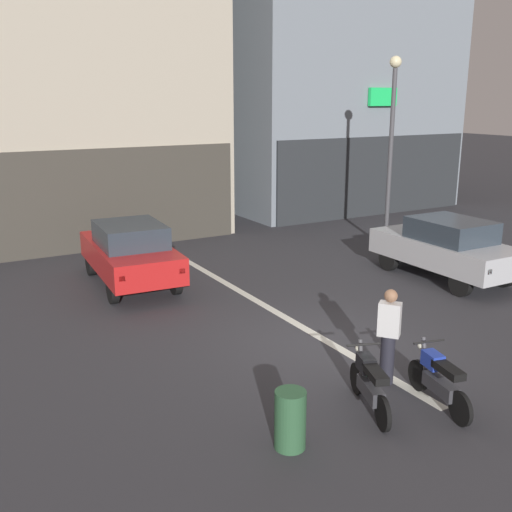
# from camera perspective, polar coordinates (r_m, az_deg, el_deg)

# --- Properties ---
(ground_plane) EXTENTS (120.00, 120.00, 0.00)m
(ground_plane) POSITION_cam_1_polar(r_m,az_deg,el_deg) (12.02, 7.08, -8.27)
(ground_plane) COLOR #333338
(lane_centre_line) EXTENTS (0.20, 18.00, 0.01)m
(lane_centre_line) POSITION_cam_1_polar(r_m,az_deg,el_deg) (16.91, -5.14, -1.31)
(lane_centre_line) COLOR silver
(lane_centre_line) RESTS_ON ground
(car_red_crossing_near) EXTENTS (2.02, 4.20, 1.64)m
(car_red_crossing_near) POSITION_cam_1_polar(r_m,az_deg,el_deg) (15.64, -11.95, 0.42)
(car_red_crossing_near) COLOR black
(car_red_crossing_near) RESTS_ON ground
(car_silver_parked_kerbside) EXTENTS (1.80, 4.12, 1.64)m
(car_silver_parked_kerbside) POSITION_cam_1_polar(r_m,az_deg,el_deg) (16.60, 17.75, 0.86)
(car_silver_parked_kerbside) COLOR black
(car_silver_parked_kerbside) RESTS_ON ground
(street_lamp) EXTENTS (0.36, 0.36, 5.93)m
(street_lamp) POSITION_cam_1_polar(r_m,az_deg,el_deg) (19.25, 12.84, 11.45)
(street_lamp) COLOR #47474C
(street_lamp) RESTS_ON ground
(motorcycle_black_row_leftmost) EXTENTS (0.70, 1.59, 0.98)m
(motorcycle_black_row_leftmost) POSITION_cam_1_polar(r_m,az_deg,el_deg) (9.54, 10.80, -11.84)
(motorcycle_black_row_leftmost) COLOR black
(motorcycle_black_row_leftmost) RESTS_ON ground
(motorcycle_blue_row_left_mid) EXTENTS (0.57, 1.64, 0.98)m
(motorcycle_blue_row_left_mid) POSITION_cam_1_polar(r_m,az_deg,el_deg) (9.91, 17.06, -11.21)
(motorcycle_blue_row_left_mid) COLOR black
(motorcycle_blue_row_left_mid) RESTS_ON ground
(person_by_motorcycles) EXTENTS (0.40, 0.42, 1.67)m
(person_by_motorcycles) POSITION_cam_1_polar(r_m,az_deg,el_deg) (10.29, 12.56, -7.47)
(person_by_motorcycles) COLOR #23232D
(person_by_motorcycles) RESTS_ON ground
(trash_bin) EXTENTS (0.44, 0.44, 0.85)m
(trash_bin) POSITION_cam_1_polar(r_m,az_deg,el_deg) (8.51, 3.29, -15.36)
(trash_bin) COLOR #2D5938
(trash_bin) RESTS_ON ground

